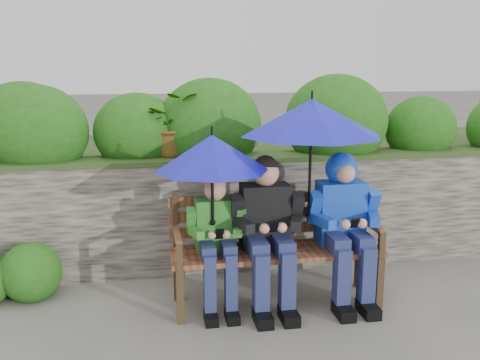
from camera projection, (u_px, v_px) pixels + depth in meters
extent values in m
plane|color=#575855|center=(242.00, 300.00, 4.22)|extent=(60.00, 60.00, 0.00)
cube|color=#3F3A35|center=(228.00, 213.00, 4.84)|extent=(8.00, 0.40, 1.00)
cube|color=#19360F|center=(227.00, 158.00, 4.73)|extent=(8.00, 0.42, 0.04)
cube|color=#19360F|center=(212.00, 186.00, 6.00)|extent=(8.00, 2.00, 0.96)
ellipsoid|color=#1A5314|center=(36.00, 131.00, 4.56)|extent=(0.88, 0.71, 0.80)
ellipsoid|color=#1A5314|center=(137.00, 132.00, 4.76)|extent=(0.77, 0.62, 0.70)
ellipsoid|color=#1A5314|center=(210.00, 125.00, 4.84)|extent=(0.94, 0.75, 0.85)
ellipsoid|color=#1A5314|center=(336.00, 122.00, 5.01)|extent=(0.98, 0.79, 0.89)
ellipsoid|color=#1A5314|center=(420.00, 129.00, 5.18)|extent=(0.70, 0.56, 0.63)
ellipsoid|color=#1A5314|center=(24.00, 129.00, 4.60)|extent=(0.91, 0.73, 0.82)
sphere|color=#EE9EC2|center=(21.00, 146.00, 4.50)|extent=(0.14, 0.14, 0.14)
sphere|color=#EE9EC2|center=(251.00, 140.00, 4.84)|extent=(0.14, 0.14, 0.14)
imported|color=#1A5314|center=(172.00, 124.00, 4.68)|extent=(0.50, 0.44, 0.56)
imported|color=#1A5314|center=(359.00, 120.00, 4.97)|extent=(0.32, 0.32, 0.57)
sphere|color=#1A5314|center=(31.00, 272.00, 4.24)|extent=(0.48, 0.48, 0.48)
cube|color=#3D2D1A|center=(180.00, 297.00, 3.80)|extent=(0.05, 0.05, 0.40)
cube|color=#3D2D1A|center=(177.00, 275.00, 4.19)|extent=(0.05, 0.05, 0.40)
cube|color=#3D2D1A|center=(379.00, 283.00, 4.05)|extent=(0.05, 0.05, 0.40)
cube|color=#3D2D1A|center=(359.00, 263.00, 4.44)|extent=(0.05, 0.05, 0.40)
cube|color=brown|center=(282.00, 260.00, 3.91)|extent=(1.61, 0.09, 0.04)
cube|color=brown|center=(279.00, 254.00, 4.02)|extent=(1.61, 0.09, 0.04)
cube|color=brown|center=(275.00, 249.00, 4.14)|extent=(1.61, 0.09, 0.04)
cube|color=brown|center=(272.00, 244.00, 4.25)|extent=(1.61, 0.09, 0.04)
cube|color=#3D2D1A|center=(176.00, 223.00, 4.12)|extent=(0.04, 0.04, 0.45)
cube|color=brown|center=(177.00, 235.00, 3.91)|extent=(0.04, 0.42, 0.04)
cube|color=#3D2D1A|center=(179.00, 257.00, 3.74)|extent=(0.04, 0.04, 0.20)
cube|color=#3D2D1A|center=(360.00, 214.00, 4.37)|extent=(0.04, 0.04, 0.45)
cube|color=brown|center=(371.00, 225.00, 4.16)|extent=(0.04, 0.42, 0.04)
cube|color=#3D2D1A|center=(381.00, 245.00, 3.99)|extent=(0.04, 0.04, 0.20)
cube|color=brown|center=(270.00, 228.00, 4.27)|extent=(1.61, 0.03, 0.08)
cube|color=brown|center=(271.00, 213.00, 4.24)|extent=(1.61, 0.03, 0.08)
cube|color=brown|center=(271.00, 198.00, 4.22)|extent=(1.61, 0.03, 0.08)
cube|color=#39862C|center=(215.00, 224.00, 4.05)|extent=(0.29, 0.17, 0.39)
sphere|color=tan|center=(215.00, 190.00, 3.97)|extent=(0.16, 0.16, 0.16)
sphere|color=#C5834B|center=(215.00, 186.00, 3.98)|extent=(0.15, 0.15, 0.15)
cube|color=navy|center=(207.00, 249.00, 3.94)|extent=(0.10, 0.27, 0.10)
cube|color=navy|center=(210.00, 288.00, 3.86)|extent=(0.09, 0.09, 0.49)
cube|color=black|center=(211.00, 318.00, 3.85)|extent=(0.09, 0.19, 0.07)
cube|color=navy|center=(228.00, 248.00, 3.96)|extent=(0.10, 0.27, 0.10)
cube|color=navy|center=(231.00, 286.00, 3.88)|extent=(0.09, 0.09, 0.49)
cube|color=black|center=(232.00, 316.00, 3.88)|extent=(0.09, 0.19, 0.07)
cube|color=#39862C|center=(191.00, 220.00, 3.97)|extent=(0.07, 0.16, 0.22)
cube|color=#39862C|center=(196.00, 233.00, 3.88)|extent=(0.11, 0.18, 0.06)
sphere|color=tan|center=(212.00, 235.00, 3.82)|extent=(0.06, 0.06, 0.06)
cube|color=#39862C|center=(240.00, 218.00, 4.03)|extent=(0.07, 0.16, 0.22)
cube|color=#39862C|center=(239.00, 230.00, 3.93)|extent=(0.11, 0.18, 0.06)
sphere|color=tan|center=(226.00, 234.00, 3.84)|extent=(0.06, 0.06, 0.06)
cube|color=black|center=(219.00, 234.00, 3.82)|extent=(0.06, 0.07, 0.09)
cube|color=black|center=(265.00, 216.00, 4.10)|extent=(0.36, 0.21, 0.49)
sphere|color=tan|center=(266.00, 173.00, 4.01)|extent=(0.20, 0.20, 0.20)
sphere|color=black|center=(265.00, 168.00, 4.01)|extent=(0.19, 0.19, 0.19)
cube|color=navy|center=(257.00, 246.00, 3.96)|extent=(0.13, 0.34, 0.13)
cube|color=navy|center=(261.00, 287.00, 3.85)|extent=(0.11, 0.12, 0.50)
cube|color=black|center=(263.00, 318.00, 3.83)|extent=(0.12, 0.24, 0.09)
cube|color=navy|center=(282.00, 245.00, 3.99)|extent=(0.13, 0.34, 0.13)
cube|color=navy|center=(287.00, 285.00, 3.88)|extent=(0.11, 0.12, 0.50)
cube|color=black|center=(289.00, 316.00, 3.86)|extent=(0.12, 0.24, 0.09)
cube|color=black|center=(236.00, 211.00, 4.00)|extent=(0.09, 0.20, 0.27)
cube|color=black|center=(244.00, 226.00, 3.89)|extent=(0.14, 0.23, 0.08)
sphere|color=tan|center=(264.00, 229.00, 3.82)|extent=(0.08, 0.08, 0.08)
cube|color=black|center=(296.00, 208.00, 4.08)|extent=(0.09, 0.20, 0.27)
cube|color=black|center=(296.00, 223.00, 3.95)|extent=(0.14, 0.23, 0.08)
sphere|color=tan|center=(282.00, 228.00, 3.84)|extent=(0.08, 0.08, 0.08)
cube|color=black|center=(274.00, 227.00, 3.81)|extent=(0.06, 0.07, 0.09)
cube|color=#0A3ABD|center=(340.00, 212.00, 4.20)|extent=(0.36, 0.21, 0.49)
sphere|color=tan|center=(343.00, 171.00, 4.11)|extent=(0.20, 0.20, 0.20)
sphere|color=#0A3ABD|center=(342.00, 169.00, 4.14)|extent=(0.25, 0.25, 0.25)
sphere|color=tan|center=(345.00, 173.00, 4.07)|extent=(0.15, 0.15, 0.15)
cube|color=navy|center=(335.00, 242.00, 4.06)|extent=(0.13, 0.34, 0.13)
cube|color=navy|center=(342.00, 281.00, 3.95)|extent=(0.11, 0.12, 0.50)
cube|color=black|center=(344.00, 311.00, 3.93)|extent=(0.12, 0.24, 0.09)
cube|color=navy|center=(359.00, 240.00, 4.09)|extent=(0.13, 0.34, 0.13)
cube|color=navy|center=(366.00, 280.00, 3.98)|extent=(0.11, 0.12, 0.50)
cube|color=black|center=(368.00, 309.00, 3.97)|extent=(0.12, 0.24, 0.09)
cube|color=#0A3ABD|center=(314.00, 207.00, 4.10)|extent=(0.09, 0.20, 0.27)
cube|color=#0A3ABD|center=(324.00, 221.00, 3.99)|extent=(0.14, 0.23, 0.07)
sphere|color=tan|center=(346.00, 224.00, 3.92)|extent=(0.07, 0.07, 0.07)
cube|color=#0A3ABD|center=(371.00, 205.00, 4.18)|extent=(0.09, 0.20, 0.27)
cube|color=#0A3ABD|center=(374.00, 219.00, 4.05)|extent=(0.14, 0.23, 0.07)
sphere|color=tan|center=(362.00, 223.00, 3.94)|extent=(0.07, 0.07, 0.07)
cube|color=black|center=(355.00, 223.00, 3.92)|extent=(0.06, 0.07, 0.09)
cone|color=#1516C1|center=(212.00, 153.00, 3.83)|extent=(0.84, 0.84, 0.26)
cylinder|color=black|center=(212.00, 131.00, 3.80)|extent=(0.02, 0.02, 0.06)
cylinder|color=black|center=(212.00, 188.00, 3.89)|extent=(0.02, 0.02, 0.52)
sphere|color=black|center=(213.00, 223.00, 3.95)|extent=(0.04, 0.04, 0.04)
cone|color=#1516C1|center=(311.00, 117.00, 3.95)|extent=(1.07, 1.07, 0.27)
cylinder|color=black|center=(312.00, 95.00, 3.91)|extent=(0.02, 0.02, 0.06)
cylinder|color=black|center=(310.00, 167.00, 4.03)|extent=(0.02, 0.02, 0.74)
sphere|color=black|center=(309.00, 214.00, 4.10)|extent=(0.04, 0.04, 0.04)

